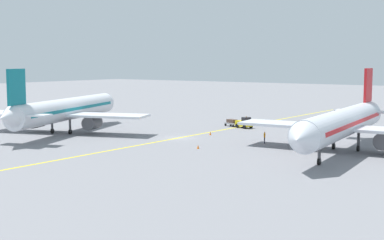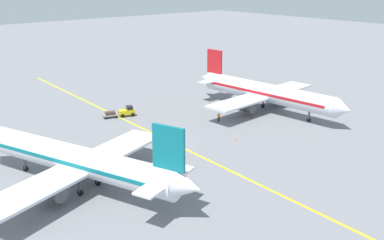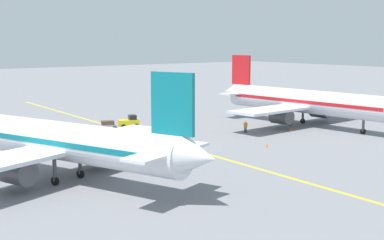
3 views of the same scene
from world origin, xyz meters
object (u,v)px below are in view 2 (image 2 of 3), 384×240
object	(u,v)px
baggage_tug_white	(127,111)
traffic_cone_near_nose	(236,140)
airplane_adjacent_stand	(78,161)
traffic_cone_far_edge	(161,129)
baggage_cart_trailing	(110,114)
airplane_at_gate	(265,93)
traffic_cone_by_wingtip	(254,116)
ground_crew_worker	(219,117)

from	to	relation	value
baggage_tug_white	traffic_cone_near_nose	world-z (taller)	baggage_tug_white
airplane_adjacent_stand	traffic_cone_far_edge	size ratio (longest dim) A/B	62.53
baggage_tug_white	baggage_cart_trailing	bearing A→B (deg)	-18.03
airplane_adjacent_stand	traffic_cone_far_edge	bearing A→B (deg)	-151.84
airplane_at_gate	traffic_cone_far_edge	size ratio (longest dim) A/B	64.63
traffic_cone_near_nose	traffic_cone_far_edge	bearing A→B (deg)	-63.78
airplane_at_gate	traffic_cone_far_edge	world-z (taller)	airplane_at_gate
airplane_adjacent_stand	baggage_tug_white	size ratio (longest dim) A/B	10.37
baggage_tug_white	traffic_cone_by_wingtip	xyz separation A→B (m)	(-17.68, 16.37, -0.63)
airplane_at_gate	ground_crew_worker	world-z (taller)	airplane_at_gate
traffic_cone_near_nose	traffic_cone_far_edge	size ratio (longest dim) A/B	1.00
traffic_cone_near_nose	traffic_cone_far_edge	xyz separation A→B (m)	(6.01, -12.21, 0.00)
baggage_cart_trailing	baggage_tug_white	bearing A→B (deg)	161.97
ground_crew_worker	traffic_cone_far_edge	xyz separation A→B (m)	(11.06, -2.84, -0.63)
baggage_cart_trailing	traffic_cone_by_wingtip	size ratio (longest dim) A/B	5.28
baggage_cart_trailing	airplane_at_gate	bearing A→B (deg)	148.89
airplane_at_gate	traffic_cone_far_edge	xyz separation A→B (m)	(22.69, -3.65, -3.43)
baggage_tug_white	baggage_cart_trailing	xyz separation A→B (m)	(3.14, -1.02, -0.14)
airplane_at_gate	traffic_cone_far_edge	bearing A→B (deg)	-9.13
ground_crew_worker	traffic_cone_far_edge	distance (m)	11.43
airplane_adjacent_stand	ground_crew_worker	bearing A→B (deg)	-165.34
airplane_adjacent_stand	baggage_cart_trailing	size ratio (longest dim) A/B	11.84
baggage_cart_trailing	traffic_cone_far_edge	xyz separation A→B (m)	(-3.15, 11.94, -0.49)
baggage_tug_white	baggage_cart_trailing	distance (m)	3.30
traffic_cone_far_edge	traffic_cone_by_wingtip	bearing A→B (deg)	162.87
traffic_cone_near_nose	traffic_cone_by_wingtip	distance (m)	13.48
baggage_cart_trailing	ground_crew_worker	world-z (taller)	ground_crew_worker
airplane_at_gate	airplane_adjacent_stand	size ratio (longest dim) A/B	1.03
airplane_adjacent_stand	traffic_cone_by_wingtip	bearing A→B (deg)	-171.52
traffic_cone_far_edge	baggage_tug_white	bearing A→B (deg)	-89.95
ground_crew_worker	baggage_cart_trailing	bearing A→B (deg)	-46.14
airplane_adjacent_stand	traffic_cone_by_wingtip	distance (m)	39.17
airplane_adjacent_stand	baggage_cart_trailing	xyz separation A→B (m)	(-17.77, -23.14, -2.95)
traffic_cone_far_edge	baggage_cart_trailing	bearing A→B (deg)	-75.24
traffic_cone_near_nose	ground_crew_worker	bearing A→B (deg)	-118.28
ground_crew_worker	traffic_cone_far_edge	world-z (taller)	ground_crew_worker
ground_crew_worker	traffic_cone_by_wingtip	size ratio (longest dim) A/B	3.05
airplane_adjacent_stand	baggage_tug_white	xyz separation A→B (m)	(-20.91, -22.12, -2.81)
baggage_cart_trailing	traffic_cone_by_wingtip	world-z (taller)	baggage_cart_trailing
traffic_cone_near_nose	baggage_cart_trailing	bearing A→B (deg)	-69.23
airplane_adjacent_stand	traffic_cone_near_nose	bearing A→B (deg)	177.86
baggage_tug_white	traffic_cone_near_nose	xyz separation A→B (m)	(-6.02, 23.13, -0.63)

